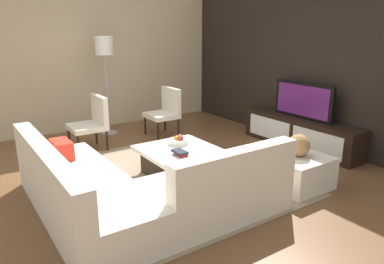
{
  "coord_description": "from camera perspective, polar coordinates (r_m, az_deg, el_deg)",
  "views": [
    {
      "loc": [
        3.76,
        -2.33,
        1.92
      ],
      "look_at": [
        -0.24,
        0.39,
        0.53
      ],
      "focal_mm": 34.09,
      "sensor_mm": 36.0,
      "label": 1
    }
  ],
  "objects": [
    {
      "name": "ground_plane",
      "position": [
        4.83,
        -2.29,
        -7.45
      ],
      "size": [
        14.0,
        14.0,
        0.0
      ],
      "primitive_type": "plane",
      "color": "brown"
    },
    {
      "name": "feature_wall_back",
      "position": [
        6.3,
        19.22,
        10.41
      ],
      "size": [
        6.4,
        0.12,
        2.8
      ],
      "primitive_type": "cube",
      "color": "black",
      "rests_on": "ground"
    },
    {
      "name": "side_wall_left",
      "position": [
        7.43,
        -14.53,
        11.51
      ],
      "size": [
        0.12,
        5.2,
        2.8
      ],
      "primitive_type": "cube",
      "color": "#C6B28E",
      "rests_on": "ground"
    },
    {
      "name": "area_rug",
      "position": [
        4.9,
        -2.92,
        -7.01
      ],
      "size": [
        3.08,
        2.52,
        0.01
      ],
      "primitive_type": "cube",
      "color": "gray",
      "rests_on": "ground"
    },
    {
      "name": "media_console",
      "position": [
        6.27,
        16.59,
        -0.12
      ],
      "size": [
        2.13,
        0.47,
        0.5
      ],
      "color": "black",
      "rests_on": "ground"
    },
    {
      "name": "television",
      "position": [
        6.15,
        16.99,
        4.73
      ],
      "size": [
        1.12,
        0.06,
        0.58
      ],
      "color": "black",
      "rests_on": "media_console"
    },
    {
      "name": "sectional_couch",
      "position": [
        3.93,
        -9.37,
        -8.99
      ],
      "size": [
        2.38,
        2.33,
        0.8
      ],
      "color": "silver",
      "rests_on": "ground"
    },
    {
      "name": "coffee_table",
      "position": [
        4.88,
        -1.95,
        -4.63
      ],
      "size": [
        0.99,
        0.95,
        0.38
      ],
      "color": "black",
      "rests_on": "ground"
    },
    {
      "name": "accent_chair_near",
      "position": [
        6.1,
        -15.31,
        1.86
      ],
      "size": [
        0.57,
        0.54,
        0.87
      ],
      "rotation": [
        0.0,
        0.0,
        0.01
      ],
      "color": "black",
      "rests_on": "ground"
    },
    {
      "name": "floor_lamp",
      "position": [
        6.8,
        -13.53,
        12.03
      ],
      "size": [
        0.31,
        0.31,
        1.77
      ],
      "color": "#A5A5AA",
      "rests_on": "ground"
    },
    {
      "name": "ottoman",
      "position": [
        4.75,
        16.03,
        -5.9
      ],
      "size": [
        0.7,
        0.7,
        0.4
      ],
      "primitive_type": "cube",
      "color": "silver",
      "rests_on": "ground"
    },
    {
      "name": "fruit_bowl",
      "position": [
        5.0,
        -2.08,
        -1.38
      ],
      "size": [
        0.28,
        0.28,
        0.13
      ],
      "color": "silver",
      "rests_on": "coffee_table"
    },
    {
      "name": "accent_chair_far",
      "position": [
        6.69,
        -4.13,
        3.64
      ],
      "size": [
        0.57,
        0.51,
        0.87
      ],
      "rotation": [
        0.0,
        0.0,
        -0.19
      ],
      "color": "black",
      "rests_on": "ground"
    },
    {
      "name": "decorative_ball",
      "position": [
        4.63,
        16.35,
        -2.01
      ],
      "size": [
        0.28,
        0.28,
        0.28
      ],
      "primitive_type": "sphere",
      "color": "#997247",
      "rests_on": "ottoman"
    },
    {
      "name": "book_stack",
      "position": [
        4.57,
        -1.85,
        -3.26
      ],
      "size": [
        0.22,
        0.13,
        0.06
      ],
      "color": "maroon",
      "rests_on": "coffee_table"
    }
  ]
}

